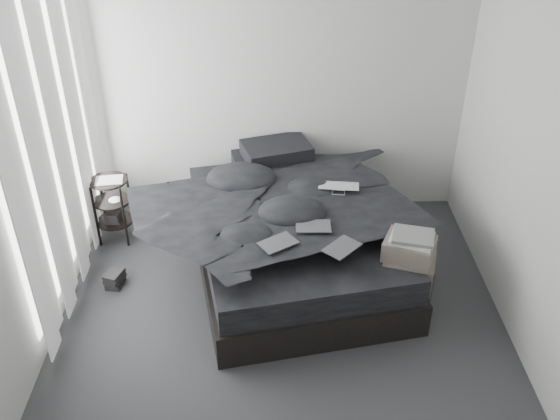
{
  "coord_description": "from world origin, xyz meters",
  "views": [
    {
      "loc": [
        -0.08,
        -3.46,
        3.51
      ],
      "look_at": [
        0.0,
        0.8,
        0.75
      ],
      "focal_mm": 40.0,
      "sensor_mm": 36.0,
      "label": 1
    }
  ],
  "objects_px": {
    "side_stand": "(113,210)",
    "box_lower": "(404,295)",
    "laptop": "(339,182)",
    "bed": "(293,253)"
  },
  "relations": [
    {
      "from": "side_stand",
      "to": "box_lower",
      "type": "height_order",
      "value": "side_stand"
    },
    {
      "from": "laptop",
      "to": "box_lower",
      "type": "bearing_deg",
      "value": -49.5
    },
    {
      "from": "side_stand",
      "to": "box_lower",
      "type": "xyz_separation_m",
      "value": [
        2.57,
        -1.09,
        -0.16
      ]
    },
    {
      "from": "bed",
      "to": "laptop",
      "type": "height_order",
      "value": "laptop"
    },
    {
      "from": "bed",
      "to": "laptop",
      "type": "relative_size",
      "value": 6.24
    },
    {
      "from": "bed",
      "to": "box_lower",
      "type": "bearing_deg",
      "value": -45.78
    },
    {
      "from": "laptop",
      "to": "side_stand",
      "type": "distance_m",
      "value": 2.16
    },
    {
      "from": "box_lower",
      "to": "side_stand",
      "type": "bearing_deg",
      "value": 156.97
    },
    {
      "from": "bed",
      "to": "side_stand",
      "type": "relative_size",
      "value": 3.46
    },
    {
      "from": "bed",
      "to": "laptop",
      "type": "distance_m",
      "value": 0.77
    }
  ]
}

